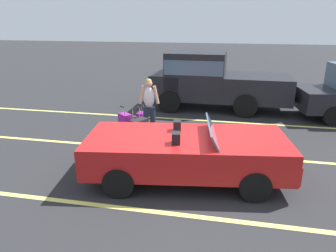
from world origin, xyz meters
TOP-DOWN VIEW (x-y plane):
  - ground_plane at (0.00, 0.00)m, footprint 80.00×80.00m
  - lot_line_near at (0.00, -1.35)m, footprint 18.00×0.12m
  - lot_line_mid at (0.00, 1.35)m, footprint 18.00×0.12m
  - lot_line_far at (0.00, 4.05)m, footprint 18.00×0.12m
  - convertible_car at (0.21, 0.03)m, footprint 4.34×2.32m
  - suitcase_large_black at (-1.48, 1.53)m, footprint 0.45×0.55m
  - suitcase_medium_bright at (-2.14, 2.32)m, footprint 0.46×0.44m
  - suitcase_small_carryon at (-1.83, 2.93)m, footprint 0.21×0.34m
  - duffel_bag at (-0.50, 2.22)m, footprint 0.58×0.70m
  - traveler_person at (-1.43, 2.44)m, footprint 0.61×0.29m
  - parked_pickup_truck_near at (0.03, 5.67)m, footprint 5.03×2.15m

SIDE VIEW (x-z plane):
  - ground_plane at x=0.00m, z-range 0.00..0.00m
  - lot_line_near at x=0.00m, z-range 0.00..0.00m
  - lot_line_mid at x=0.00m, z-range 0.00..0.00m
  - lot_line_far at x=0.00m, z-range 0.00..0.00m
  - duffel_bag at x=-0.50m, z-range -0.01..0.33m
  - suitcase_small_carryon at x=-1.83m, z-range -0.12..0.62m
  - suitcase_medium_bright at x=-2.14m, z-range -0.11..0.74m
  - suitcase_large_black at x=-1.48m, z-range -0.16..0.90m
  - convertible_car at x=0.21m, z-range -0.03..1.21m
  - traveler_person at x=-1.43m, z-range 0.10..1.76m
  - parked_pickup_truck_near at x=0.03m, z-range 0.06..2.16m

